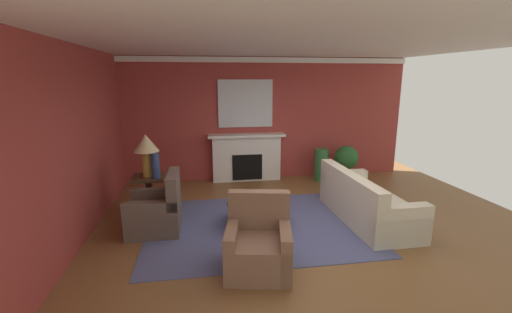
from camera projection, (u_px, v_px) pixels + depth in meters
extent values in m
plane|color=brown|center=(296.00, 231.00, 5.43)|extent=(8.34, 8.34, 0.00)
cube|color=#9E3833|center=(262.00, 119.00, 8.09)|extent=(7.02, 0.12, 2.87)
cube|color=#9E3833|center=(73.00, 146.00, 4.88)|extent=(0.12, 6.70, 2.87)
cube|color=white|center=(296.00, 43.00, 5.06)|extent=(7.02, 6.70, 0.06)
cube|color=white|center=(263.00, 60.00, 7.71)|extent=(7.02, 0.08, 0.12)
cube|color=#4C517A|center=(257.00, 226.00, 5.61)|extent=(3.55, 2.72, 0.01)
cube|color=white|center=(246.00, 159.00, 8.04)|extent=(1.60, 0.25, 1.06)
cube|color=black|center=(247.00, 166.00, 8.06)|extent=(0.70, 0.26, 0.60)
cube|color=white|center=(247.00, 135.00, 7.88)|extent=(1.80, 0.35, 0.06)
cube|color=silver|center=(245.00, 104.00, 7.86)|extent=(1.27, 0.04, 1.09)
cube|color=beige|center=(367.00, 207.00, 5.81)|extent=(0.95, 2.12, 0.45)
cube|color=beige|center=(350.00, 185.00, 5.65)|extent=(0.25, 2.10, 0.40)
cube|color=beige|center=(401.00, 226.00, 4.88)|extent=(0.90, 0.22, 0.62)
cube|color=beige|center=(344.00, 186.00, 6.70)|extent=(0.90, 0.22, 0.62)
cube|color=brown|center=(154.00, 218.00, 5.40)|extent=(0.80, 0.80, 0.44)
cube|color=brown|center=(173.00, 188.00, 5.34)|extent=(0.16, 0.80, 0.51)
cube|color=brown|center=(157.00, 205.00, 5.70)|extent=(0.80, 0.14, 0.60)
cube|color=brown|center=(151.00, 221.00, 5.06)|extent=(0.80, 0.14, 0.60)
cube|color=brown|center=(258.00, 255.00, 4.27)|extent=(0.94, 0.94, 0.44)
cube|color=brown|center=(259.00, 210.00, 4.47)|extent=(0.82, 0.31, 0.51)
cube|color=brown|center=(232.00, 248.00, 4.26)|extent=(0.29, 0.81, 0.60)
cube|color=brown|center=(285.00, 249.00, 4.24)|extent=(0.29, 0.81, 0.60)
cylinder|color=#3D2D1E|center=(257.00, 201.00, 5.52)|extent=(1.00, 1.00, 0.04)
cylinder|color=#3D2D1E|center=(257.00, 214.00, 5.57)|extent=(0.12, 0.12, 0.41)
cylinder|color=#3D2D1E|center=(257.00, 225.00, 5.61)|extent=(0.56, 0.56, 0.03)
cube|color=#3D2D1E|center=(148.00, 177.00, 5.97)|extent=(0.56, 0.56, 0.04)
cube|color=#3D2D1E|center=(150.00, 196.00, 6.05)|extent=(0.10, 0.10, 0.66)
cube|color=#3D2D1E|center=(151.00, 212.00, 6.12)|extent=(0.45, 0.45, 0.04)
cylinder|color=#B28E38|center=(147.00, 164.00, 5.92)|extent=(0.18, 0.18, 0.45)
cone|color=#C6B284|center=(146.00, 143.00, 5.84)|extent=(0.44, 0.44, 0.30)
cylinder|color=navy|center=(155.00, 166.00, 5.83)|extent=(0.14, 0.14, 0.44)
cylinder|color=#33703D|center=(321.00, 165.00, 8.05)|extent=(0.32, 0.32, 0.77)
cube|color=navy|center=(252.00, 201.00, 5.41)|extent=(0.22, 0.18, 0.05)
cube|color=navy|center=(268.00, 197.00, 5.42)|extent=(0.27, 0.24, 0.06)
cube|color=maroon|center=(251.00, 194.00, 5.41)|extent=(0.23, 0.22, 0.06)
cylinder|color=#A8754C|center=(345.00, 174.00, 8.14)|extent=(0.32, 0.32, 0.30)
sphere|color=#28602D|center=(346.00, 157.00, 8.05)|extent=(0.56, 0.56, 0.56)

